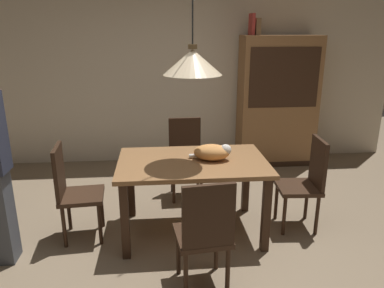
% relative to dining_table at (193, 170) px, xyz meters
% --- Properties ---
extents(ground, '(10.00, 10.00, 0.00)m').
position_rel_dining_table_xyz_m(ground, '(0.02, -0.43, -0.65)').
color(ground, '#847056').
extents(back_wall, '(6.40, 0.10, 2.90)m').
position_rel_dining_table_xyz_m(back_wall, '(0.02, 2.22, 0.80)').
color(back_wall, beige).
rests_on(back_wall, ground).
extents(dining_table, '(1.40, 0.90, 0.75)m').
position_rel_dining_table_xyz_m(dining_table, '(0.00, 0.00, 0.00)').
color(dining_table, olive).
rests_on(dining_table, ground).
extents(chair_right_side, '(0.43, 0.43, 0.93)m').
position_rel_dining_table_xyz_m(chair_right_side, '(1.13, -0.01, -0.14)').
color(chair_right_side, '#382316').
rests_on(chair_right_side, ground).
extents(chair_left_side, '(0.43, 0.43, 0.93)m').
position_rel_dining_table_xyz_m(chair_left_side, '(-1.13, -0.01, -0.14)').
color(chair_left_side, '#382316').
rests_on(chair_left_side, ground).
extents(chair_near_front, '(0.44, 0.44, 0.93)m').
position_rel_dining_table_xyz_m(chair_near_front, '(0.01, -0.88, -0.14)').
color(chair_near_front, '#382316').
rests_on(chair_near_front, ground).
extents(chair_far_back, '(0.41, 0.41, 0.93)m').
position_rel_dining_table_xyz_m(chair_far_back, '(-0.00, 0.88, -0.14)').
color(chair_far_back, '#382316').
rests_on(chair_far_back, ground).
extents(cat_sleeping, '(0.39, 0.27, 0.16)m').
position_rel_dining_table_xyz_m(cat_sleeping, '(0.19, 0.00, 0.18)').
color(cat_sleeping, '#E59951').
rests_on(cat_sleeping, dining_table).
extents(pendant_lamp, '(0.52, 0.52, 1.30)m').
position_rel_dining_table_xyz_m(pendant_lamp, '(-0.00, 0.00, 1.01)').
color(pendant_lamp, beige).
extents(hutch_bookcase, '(1.12, 0.45, 1.85)m').
position_rel_dining_table_xyz_m(hutch_bookcase, '(1.41, 1.88, 0.24)').
color(hutch_bookcase, olive).
rests_on(hutch_bookcase, ground).
extents(book_red_tall, '(0.04, 0.22, 0.28)m').
position_rel_dining_table_xyz_m(book_red_tall, '(0.98, 1.89, 1.34)').
color(book_red_tall, '#B73833').
rests_on(book_red_tall, hutch_bookcase).
extents(book_brown_thick, '(0.06, 0.24, 0.22)m').
position_rel_dining_table_xyz_m(book_brown_thick, '(1.05, 1.89, 1.31)').
color(book_brown_thick, brown).
rests_on(book_brown_thick, hutch_bookcase).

